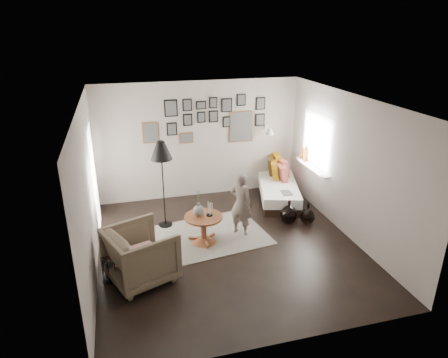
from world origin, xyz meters
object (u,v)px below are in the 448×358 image
object	(u,v)px
magazine_basket	(113,268)
pedestal_table	(204,230)
daybed	(277,187)
armchair	(141,255)
vase	(199,209)
demijohn_small	(307,216)
floor_lamp	(161,154)
child	(241,204)
demijohn_large	(289,215)

from	to	relation	value
magazine_basket	pedestal_table	bearing A→B (deg)	23.56
daybed	armchair	size ratio (longest dim) A/B	2.06
vase	demijohn_small	size ratio (longest dim) A/B	1.06
floor_lamp	armchair	bearing A→B (deg)	-109.01
vase	magazine_basket	xyz separation A→B (m)	(-1.52, -0.72, -0.49)
armchair	floor_lamp	distance (m)	2.04
floor_lamp	magazine_basket	xyz separation A→B (m)	(-1.01, -1.52, -1.29)
daybed	demijohn_small	world-z (taller)	daybed
pedestal_table	magazine_basket	distance (m)	1.75
pedestal_table	child	xyz separation A→B (m)	(0.74, 0.14, 0.37)
daybed	floor_lamp	bearing A→B (deg)	-150.17
daybed	demijohn_small	xyz separation A→B (m)	(0.13, -1.30, -0.11)
pedestal_table	magazine_basket	world-z (taller)	pedestal_table
demijohn_small	child	xyz separation A→B (m)	(-1.39, -0.01, 0.44)
magazine_basket	demijohn_large	bearing A→B (deg)	16.05
armchair	demijohn_large	xyz separation A→B (m)	(2.94, 1.10, -0.24)
daybed	magazine_basket	size ratio (longest dim) A/B	4.98
pedestal_table	daybed	xyz separation A→B (m)	(2.00, 1.45, 0.04)
demijohn_large	child	world-z (taller)	child
demijohn_large	demijohn_small	world-z (taller)	demijohn_large
armchair	child	bearing A→B (deg)	-84.63
pedestal_table	floor_lamp	world-z (taller)	floor_lamp
daybed	child	distance (m)	1.85
pedestal_table	floor_lamp	size ratio (longest dim) A/B	0.39
vase	demijohn_large	distance (m)	1.94
pedestal_table	demijohn_small	bearing A→B (deg)	4.15
floor_lamp	child	distance (m)	1.74
armchair	demijohn_large	world-z (taller)	armchair
armchair	child	world-z (taller)	child
child	armchair	bearing A→B (deg)	71.47
pedestal_table	floor_lamp	bearing A→B (deg)	125.71
magazine_basket	child	distance (m)	2.53
demijohn_small	child	world-z (taller)	child
daybed	child	size ratio (longest dim) A/B	1.60
pedestal_table	armchair	xyz separation A→B (m)	(-1.16, -0.82, 0.19)
daybed	magazine_basket	bearing A→B (deg)	-132.98
demijohn_small	child	distance (m)	1.45
vase	demijohn_large	xyz separation A→B (m)	(1.86, 0.25, -0.49)
floor_lamp	magazine_basket	world-z (taller)	floor_lamp
armchair	demijohn_small	world-z (taller)	armchair
demijohn_large	floor_lamp	bearing A→B (deg)	166.97
magazine_basket	child	size ratio (longest dim) A/B	0.32
vase	child	distance (m)	0.84
demijohn_large	daybed	bearing A→B (deg)	79.19
floor_lamp	demijohn_large	distance (m)	2.76
vase	magazine_basket	bearing A→B (deg)	-154.73
vase	demijohn_small	world-z (taller)	vase
magazine_basket	demijohn_large	world-z (taller)	demijohn_large
armchair	floor_lamp	world-z (taller)	floor_lamp
armchair	demijohn_small	xyz separation A→B (m)	(3.29, 0.98, -0.26)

